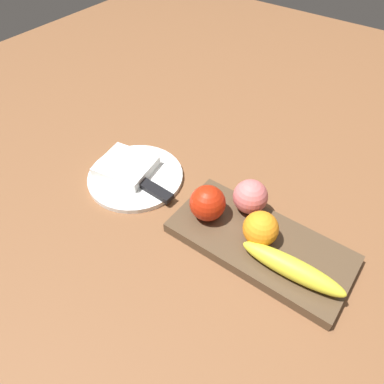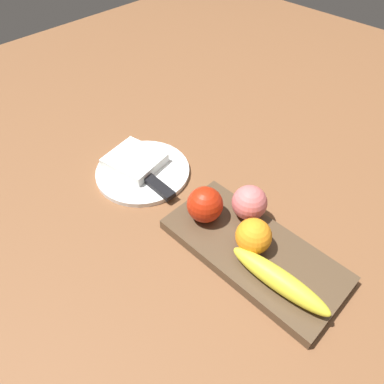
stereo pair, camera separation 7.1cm
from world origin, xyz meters
name	(u,v)px [view 1 (the left image)]	position (x,y,z in m)	size (l,w,h in m)	color
ground_plane	(252,260)	(0.00, 0.00, 0.00)	(2.40, 2.40, 0.00)	brown
fruit_tray	(260,243)	(0.01, -0.03, 0.01)	(0.33, 0.16, 0.02)	#4F3C29
apple	(208,203)	(0.12, -0.02, 0.06)	(0.07, 0.07, 0.07)	#B4230C
banana	(292,267)	(-0.07, 0.00, 0.04)	(0.18, 0.04, 0.04)	yellow
orange_near_apple	(261,229)	(0.01, -0.03, 0.05)	(0.06, 0.06, 0.06)	orange
peach	(250,197)	(0.06, -0.09, 0.06)	(0.07, 0.07, 0.07)	#D46967
dinner_plate	(136,177)	(0.32, -0.03, 0.01)	(0.21, 0.21, 0.01)	white
folded_napkin	(126,166)	(0.34, -0.03, 0.02)	(0.11, 0.10, 0.02)	white
knife	(149,187)	(0.27, -0.02, 0.02)	(0.18, 0.03, 0.01)	silver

